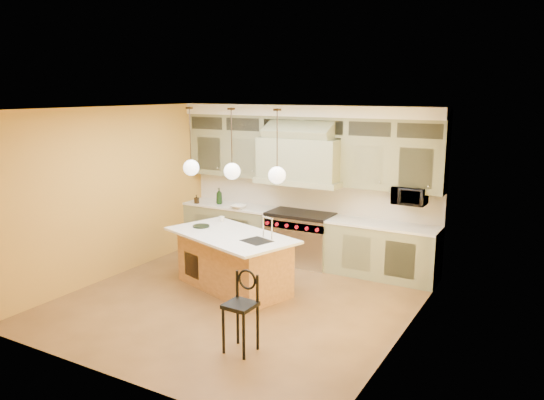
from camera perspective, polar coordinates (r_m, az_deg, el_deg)
The scene contains 18 objects.
floor at distance 8.23m, azimuth -3.76°, elevation -10.84°, with size 5.00×5.00×0.00m, color brown.
ceiling at distance 7.61m, azimuth -4.06°, elevation 9.77°, with size 5.00×5.00×0.00m, color white.
wall_back at distance 9.93m, azimuth 4.06°, elevation 1.80°, with size 5.00×5.00×0.00m, color #BB8933.
wall_front at distance 5.94m, azimuth -17.35°, elevation -5.50°, with size 5.00×5.00×0.00m, color #BB8933.
wall_left at distance 9.38m, azimuth -16.77°, elevation 0.74°, with size 5.00×5.00×0.00m, color #BB8933.
wall_right at distance 6.78m, azimuth 14.06°, elevation -3.20°, with size 5.00×5.00×0.00m, color #BB8933.
back_cabinetry at distance 9.70m, azimuth 3.38°, elevation 1.45°, with size 5.00×0.77×2.90m.
range at distance 9.83m, azimuth 3.08°, elevation -4.06°, with size 1.20×0.74×0.96m.
kitchen_island at distance 8.60m, azimuth -4.16°, elevation -6.48°, with size 2.40×1.78×1.35m.
counter_stool at distance 6.58m, azimuth -3.29°, elevation -11.42°, with size 0.37×0.37×1.01m.
microwave at distance 9.04m, azimuth 14.58°, elevation 0.46°, with size 0.54×0.37×0.30m, color black.
oil_bottle_a at distance 10.55m, azimuth -5.70°, elevation 0.43°, with size 0.12×0.13×0.32m, color black.
oil_bottle_b at distance 10.67m, azimuth -8.10°, elevation 0.09°, with size 0.08×0.08×0.17m, color black.
fruit_bowl at distance 10.12m, azimuth -3.65°, elevation -0.75°, with size 0.29×0.29×0.07m, color white.
cup at distance 9.24m, azimuth -5.44°, elevation -2.05°, with size 0.10×0.10×0.09m, color white.
pendant_left at distance 8.73m, azimuth -8.69°, elevation 3.65°, with size 0.26×0.26×1.11m.
pendant_center at distance 8.27m, azimuth -4.32°, elevation 3.30°, with size 0.26×0.26×1.11m.
pendant_right at distance 7.85m, azimuth 0.55°, elevation 2.89°, with size 0.26×0.26×1.11m.
Camera 1 is at (4.20, -6.34, 3.15)m, focal length 35.00 mm.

